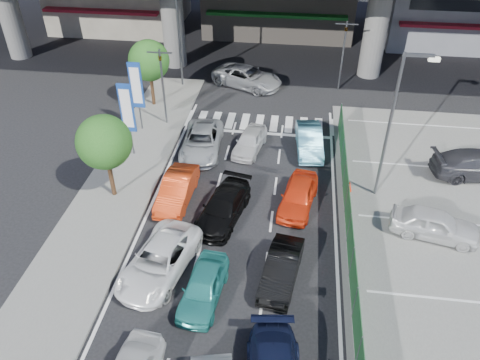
# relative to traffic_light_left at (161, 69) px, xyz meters

# --- Properties ---
(ground) EXTENTS (120.00, 120.00, 0.00)m
(ground) POSITION_rel_traffic_light_left_xyz_m (6.20, -12.00, -3.94)
(ground) COLOR black
(ground) RESTS_ON ground
(parking_lot) EXTENTS (12.00, 28.00, 0.06)m
(parking_lot) POSITION_rel_traffic_light_left_xyz_m (17.20, -10.00, -3.91)
(parking_lot) COLOR #61615F
(parking_lot) RESTS_ON ground
(sidewalk_left) EXTENTS (4.00, 30.00, 0.12)m
(sidewalk_left) POSITION_rel_traffic_light_left_xyz_m (-0.80, -8.00, -3.88)
(sidewalk_left) COLOR #61615F
(sidewalk_left) RESTS_ON ground
(fence_run) EXTENTS (0.16, 22.00, 1.80)m
(fence_run) POSITION_rel_traffic_light_left_xyz_m (11.50, -11.00, -3.04)
(fence_run) COLOR #1A4E25
(fence_run) RESTS_ON ground
(traffic_light_left) EXTENTS (1.60, 1.24, 5.20)m
(traffic_light_left) POSITION_rel_traffic_light_left_xyz_m (0.00, 0.00, 0.00)
(traffic_light_left) COLOR #595B60
(traffic_light_left) RESTS_ON ground
(traffic_light_right) EXTENTS (1.60, 1.24, 5.20)m
(traffic_light_right) POSITION_rel_traffic_light_left_xyz_m (11.70, 7.00, 0.00)
(traffic_light_right) COLOR #595B60
(traffic_light_right) RESTS_ON ground
(street_lamp_right) EXTENTS (1.65, 0.22, 8.00)m
(street_lamp_right) POSITION_rel_traffic_light_left_xyz_m (13.37, -6.00, 0.83)
(street_lamp_right) COLOR #595B60
(street_lamp_right) RESTS_ON ground
(street_lamp_left) EXTENTS (1.65, 0.22, 8.00)m
(street_lamp_left) POSITION_rel_traffic_light_left_xyz_m (-0.13, 6.00, 0.83)
(street_lamp_left) COLOR #595B60
(street_lamp_left) RESTS_ON ground
(signboard_near) EXTENTS (0.80, 0.14, 4.70)m
(signboard_near) POSITION_rel_traffic_light_left_xyz_m (-1.00, -4.01, -0.87)
(signboard_near) COLOR #595B60
(signboard_near) RESTS_ON ground
(signboard_far) EXTENTS (0.80, 0.14, 4.70)m
(signboard_far) POSITION_rel_traffic_light_left_xyz_m (-1.40, -1.01, -0.87)
(signboard_far) COLOR #595B60
(signboard_far) RESTS_ON ground
(tree_near) EXTENTS (2.80, 2.80, 4.80)m
(tree_near) POSITION_rel_traffic_light_left_xyz_m (-0.80, -8.00, -0.55)
(tree_near) COLOR #382314
(tree_near) RESTS_ON ground
(tree_far) EXTENTS (2.80, 2.80, 4.80)m
(tree_far) POSITION_rel_traffic_light_left_xyz_m (-1.60, 2.50, -0.55)
(tree_far) COLOR #382314
(tree_far) RESTS_ON ground
(sedan_white_mid_left) EXTENTS (3.31, 5.34, 1.38)m
(sedan_white_mid_left) POSITION_rel_traffic_light_left_xyz_m (3.15, -13.01, -3.25)
(sedan_white_mid_left) COLOR white
(sedan_white_mid_left) RESTS_ON ground
(taxi_teal_mid) EXTENTS (1.88, 3.93, 1.30)m
(taxi_teal_mid) POSITION_rel_traffic_light_left_xyz_m (5.35, -14.18, -3.29)
(taxi_teal_mid) COLOR teal
(taxi_teal_mid) RESTS_ON ground
(hatch_black_mid_right) EXTENTS (1.92, 4.05, 1.28)m
(hatch_black_mid_right) POSITION_rel_traffic_light_left_xyz_m (8.51, -12.76, -3.30)
(hatch_black_mid_right) COLOR black
(hatch_black_mid_right) RESTS_ON ground
(taxi_orange_left) EXTENTS (1.63, 4.24, 1.38)m
(taxi_orange_left) POSITION_rel_traffic_light_left_xyz_m (2.69, -7.90, -3.25)
(taxi_orange_left) COLOR red
(taxi_orange_left) RESTS_ON ground
(sedan_black_mid) EXTENTS (2.75, 4.83, 1.32)m
(sedan_black_mid) POSITION_rel_traffic_light_left_xyz_m (5.34, -8.97, -3.28)
(sedan_black_mid) COLOR black
(sedan_black_mid) RESTS_ON ground
(taxi_orange_right) EXTENTS (2.31, 4.27, 1.38)m
(taxi_orange_right) POSITION_rel_traffic_light_left_xyz_m (9.06, -7.56, -3.25)
(taxi_orange_right) COLOR red
(taxi_orange_right) RESTS_ON ground
(wagon_silver_front_left) EXTENTS (2.60, 5.10, 1.38)m
(wagon_silver_front_left) POSITION_rel_traffic_light_left_xyz_m (3.03, -3.00, -3.25)
(wagon_silver_front_left) COLOR #A6AAAE
(wagon_silver_front_left) RESTS_ON ground
(sedan_white_front_mid) EXTENTS (2.15, 3.90, 1.26)m
(sedan_white_front_mid) POSITION_rel_traffic_light_left_xyz_m (5.93, -2.50, -3.31)
(sedan_white_front_mid) COLOR silver
(sedan_white_front_mid) RESTS_ON ground
(kei_truck_front_right) EXTENTS (1.85, 4.31, 1.38)m
(kei_truck_front_right) POSITION_rel_traffic_light_left_xyz_m (9.55, -2.03, -3.25)
(kei_truck_front_right) COLOR #529EB8
(kei_truck_front_right) RESTS_ON ground
(crossing_wagon_silver) EXTENTS (6.00, 4.52, 1.52)m
(crossing_wagon_silver) POSITION_rel_traffic_light_left_xyz_m (4.68, 6.59, -3.18)
(crossing_wagon_silver) COLOR #929498
(crossing_wagon_silver) RESTS_ON ground
(parked_sedan_white) EXTENTS (4.42, 2.52, 1.42)m
(parked_sedan_white) POSITION_rel_traffic_light_left_xyz_m (15.63, -9.01, -3.17)
(parked_sedan_white) COLOR silver
(parked_sedan_white) RESTS_ON parking_lot
(parked_sedan_dgrey) EXTENTS (5.44, 2.83, 1.51)m
(parked_sedan_dgrey) POSITION_rel_traffic_light_left_xyz_m (19.05, -3.55, -3.12)
(parked_sedan_dgrey) COLOR #34343A
(parked_sedan_dgrey) RESTS_ON parking_lot
(traffic_cone) EXTENTS (0.37, 0.37, 0.66)m
(traffic_cone) POSITION_rel_traffic_light_left_xyz_m (11.80, -5.97, -3.55)
(traffic_cone) COLOR red
(traffic_cone) RESTS_ON parking_lot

